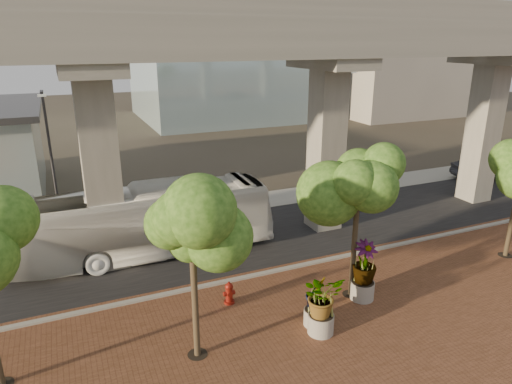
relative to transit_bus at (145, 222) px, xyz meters
name	(u,v)px	position (x,y,z in m)	size (l,w,h in m)	color
ground	(240,259)	(4.17, -2.35, -1.78)	(160.00, 160.00, 0.00)	#383428
brick_plaza	(324,354)	(4.17, -10.35, -1.75)	(70.00, 13.00, 0.06)	brown
asphalt_road	(227,243)	(4.17, -0.35, -1.76)	(90.00, 8.00, 0.04)	black
curb_strip	(256,275)	(4.17, -4.35, -1.70)	(70.00, 0.25, 0.16)	#9A9990
far_sidewalk	(197,210)	(4.17, 5.15, -1.75)	(90.00, 3.00, 0.06)	#9A9990
transit_viaduct	(224,108)	(4.17, -0.35, 5.50)	(72.00, 5.60, 12.40)	gray
midrise_block	(395,28)	(42.17, 33.65, 10.22)	(18.00, 16.00, 24.00)	#A49E93
transit_bus	(145,222)	(0.00, 0.00, 0.00)	(3.01, 12.81, 3.57)	white
parked_car	(486,169)	(26.88, 2.79, -0.96)	(1.73, 5.00, 1.65)	black
fire_hydrant	(229,293)	(2.24, -5.99, -1.26)	(0.49, 0.44, 0.97)	maroon
planter_front	(322,298)	(4.67, -9.24, -0.28)	(2.17, 2.17, 2.39)	#A19C91
planter_right	(364,265)	(7.51, -7.89, -0.15)	(2.43, 2.43, 2.60)	#B0AA9F
planter_left	(316,296)	(4.72, -8.72, -0.47)	(1.89, 1.89, 2.07)	gray
street_tree_near_west	(192,231)	(0.09, -8.63, 2.94)	(3.62, 3.62, 6.33)	#493A29
street_tree_near_east	(359,180)	(7.26, -7.44, 3.43)	(4.02, 4.02, 7.01)	#493A29
streetlamp_west	(51,154)	(-3.93, 4.37, 2.88)	(0.40, 1.16, 7.98)	#313136
streetlamp_east	(340,127)	(13.37, 3.13, 3.32)	(0.43, 1.27, 8.74)	#2C2D31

